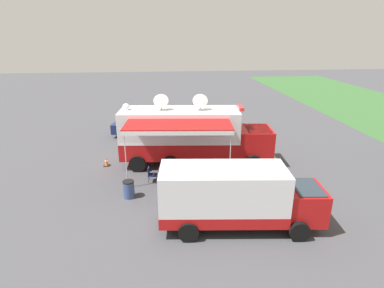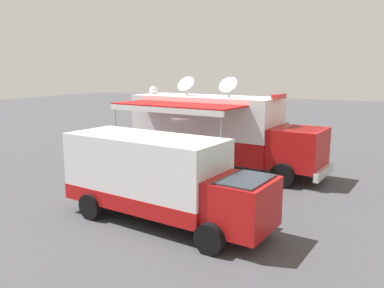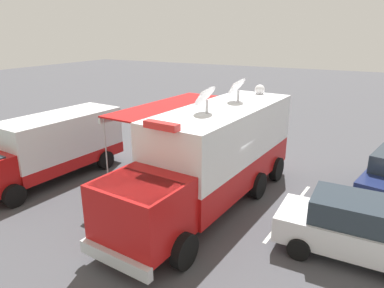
% 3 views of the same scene
% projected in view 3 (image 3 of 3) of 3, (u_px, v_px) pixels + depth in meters
% --- Properties ---
extents(ground_plane, '(100.00, 100.00, 0.00)m').
position_uv_depth(ground_plane, '(222.00, 194.00, 13.71)').
color(ground_plane, '#47474C').
extents(lot_stripe, '(0.55, 4.79, 0.01)m').
position_uv_depth(lot_stripe, '(290.00, 211.00, 12.47)').
color(lot_stripe, silver).
rests_on(lot_stripe, ground).
extents(command_truck, '(5.36, 9.67, 4.53)m').
position_uv_depth(command_truck, '(213.00, 153.00, 12.52)').
color(command_truck, '#B71414').
rests_on(command_truck, ground).
extents(folding_table, '(0.87, 0.87, 0.73)m').
position_uv_depth(folding_table, '(181.00, 161.00, 15.36)').
color(folding_table, silver).
rests_on(folding_table, ground).
extents(water_bottle, '(0.07, 0.07, 0.22)m').
position_uv_depth(water_bottle, '(183.00, 158.00, 15.26)').
color(water_bottle, silver).
rests_on(water_bottle, folding_table).
extents(folding_chair_at_table, '(0.52, 0.52, 0.87)m').
position_uv_depth(folding_chair_at_table, '(165.00, 161.00, 15.78)').
color(folding_chair_at_table, navy).
rests_on(folding_chair_at_table, ground).
extents(folding_chair_beside_table, '(0.52, 0.52, 0.87)m').
position_uv_depth(folding_chair_beside_table, '(188.00, 158.00, 16.16)').
color(folding_chair_beside_table, navy).
rests_on(folding_chair_beside_table, ground).
extents(seated_responder, '(0.69, 0.59, 1.25)m').
position_uv_depth(seated_responder, '(169.00, 159.00, 15.64)').
color(seated_responder, black).
rests_on(seated_responder, ground).
extents(trash_bin, '(0.57, 0.57, 0.91)m').
position_uv_depth(trash_bin, '(170.00, 147.00, 17.81)').
color(trash_bin, '#384C7F').
rests_on(trash_bin, ground).
extents(traffic_cone, '(0.36, 0.36, 0.58)m').
position_uv_depth(traffic_cone, '(259.00, 153.00, 17.49)').
color(traffic_cone, black).
rests_on(traffic_cone, ground).
extents(support_truck, '(2.84, 6.97, 2.70)m').
position_uv_depth(support_truck, '(52.00, 147.00, 14.87)').
color(support_truck, white).
rests_on(support_truck, ground).
extents(car_behind_truck, '(4.21, 2.04, 1.76)m').
position_uv_depth(car_behind_truck, '(354.00, 228.00, 9.76)').
color(car_behind_truck, silver).
rests_on(car_behind_truck, ground).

